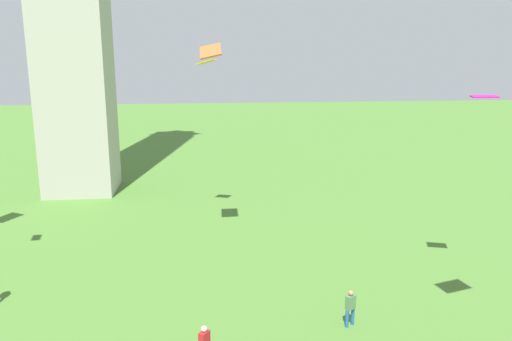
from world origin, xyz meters
The scene contains 4 objects.
person_1 centered at (6.55, 17.42, 0.90)m, with size 0.48×0.42×1.59m.
kite_flying_0 centered at (1.08, 31.84, 10.64)m, with size 1.36×1.22×0.36m.
kite_flying_4 centered at (1.24, 27.07, 11.26)m, with size 1.16×1.71×0.95m.
kite_flying_5 centered at (13.35, 20.47, 9.22)m, with size 1.31×1.10×0.12m.
Camera 1 is at (0.50, -1.03, 11.00)m, focal length 35.29 mm.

